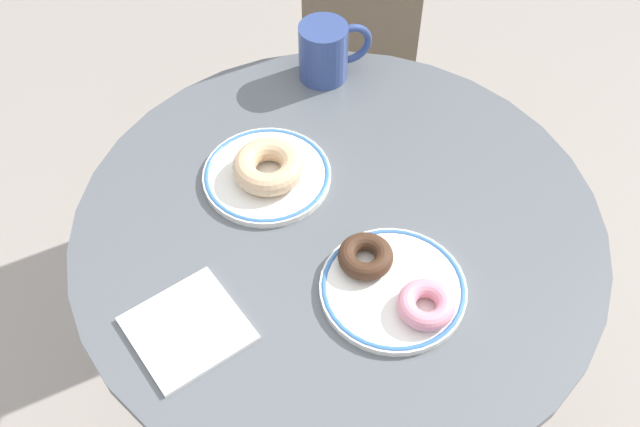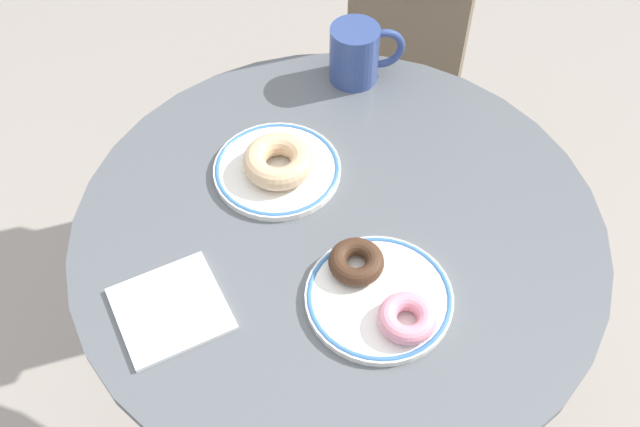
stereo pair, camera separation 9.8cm
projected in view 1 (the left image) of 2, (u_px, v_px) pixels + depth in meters
The scene contains 8 objects.
cafe_table at pixel (335, 316), 1.19m from camera, with size 0.72×0.72×0.77m.
plate_left at pixel (267, 175), 1.04m from camera, with size 0.18×0.18×0.01m.
plate_right at pixel (393, 288), 0.92m from camera, with size 0.19×0.19×0.01m.
donut_glazed at pixel (268, 167), 1.02m from camera, with size 0.10×0.10×0.03m, color #E0B789.
donut_pink_frosted at pixel (426, 305), 0.89m from camera, with size 0.07×0.07×0.02m, color pink.
donut_chocolate at pixel (365, 256), 0.93m from camera, with size 0.07×0.07×0.02m, color #422819.
paper_napkin at pixel (185, 326), 0.89m from camera, with size 0.13×0.13×0.01m, color white.
coffee_mug at pixel (326, 51), 1.15m from camera, with size 0.08×0.12×0.09m.
Camera 1 is at (0.44, -0.43, 1.56)m, focal length 41.28 mm.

